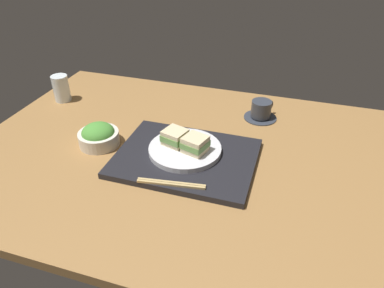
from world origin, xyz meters
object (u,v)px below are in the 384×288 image
at_px(sandwich_near, 175,137).
at_px(coffee_cup, 261,111).
at_px(chopsticks_pair, 171,184).
at_px(sandwich_plate, 185,149).
at_px(drinking_glass, 61,88).
at_px(sandwich_far, 195,144).
at_px(salad_bowl, 99,136).

height_order(sandwich_near, coffee_cup, sandwich_near).
bearing_deg(chopsticks_pair, coffee_cup, 69.98).
height_order(sandwich_plate, drinking_glass, drinking_glass).
distance_m(sandwich_near, drinking_glass, 0.60).
relative_size(sandwich_near, drinking_glass, 0.81).
xyz_separation_m(chopsticks_pair, coffee_cup, (0.18, 0.48, 0.01)).
bearing_deg(coffee_cup, chopsticks_pair, -110.02).
height_order(sandwich_near, sandwich_far, sandwich_far).
height_order(sandwich_plate, coffee_cup, coffee_cup).
bearing_deg(sandwich_far, salad_bowl, -178.96).
distance_m(sandwich_far, chopsticks_pair, 0.16).
xyz_separation_m(sandwich_plate, salad_bowl, (-0.29, -0.02, 0.01)).
bearing_deg(drinking_glass, sandwich_plate, -20.83).
bearing_deg(chopsticks_pair, salad_bowl, 154.51).
bearing_deg(salad_bowl, sandwich_plate, 3.30).
xyz_separation_m(sandwich_far, coffee_cup, (0.15, 0.33, -0.03)).
bearing_deg(salad_bowl, sandwich_far, 1.04).
height_order(salad_bowl, drinking_glass, drinking_glass).
bearing_deg(salad_bowl, sandwich_near, 6.17).
bearing_deg(drinking_glass, salad_bowl, -38.75).
xyz_separation_m(sandwich_plate, sandwich_far, (0.04, -0.01, 0.03)).
distance_m(sandwich_far, drinking_glass, 0.68).
relative_size(sandwich_near, salad_bowl, 0.64).
relative_size(sandwich_near, sandwich_far, 1.00).
height_order(chopsticks_pair, coffee_cup, coffee_cup).
bearing_deg(chopsticks_pair, sandwich_plate, 94.89).
xyz_separation_m(sandwich_plate, coffee_cup, (0.19, 0.32, 0.00)).
xyz_separation_m(salad_bowl, coffee_cup, (0.48, 0.34, -0.00)).
relative_size(chopsticks_pair, drinking_glass, 1.83).
distance_m(sandwich_plate, salad_bowl, 0.29).
bearing_deg(coffee_cup, drinking_glass, -173.29).
relative_size(sandwich_plate, salad_bowl, 1.71).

